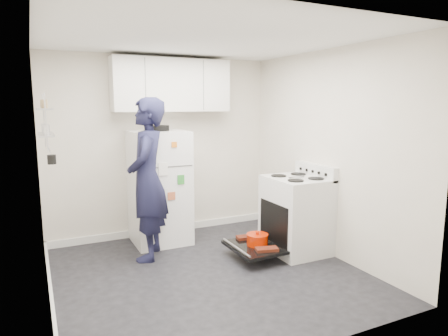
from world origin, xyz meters
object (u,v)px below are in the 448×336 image
electric_range (295,215)px  refrigerator (159,187)px  person (147,179)px  open_oven_door (255,244)px

electric_range → refrigerator: refrigerator is taller
refrigerator → person: person is taller
open_oven_door → person: person is taller
electric_range → refrigerator: bearing=142.3°
electric_range → refrigerator: (-1.42, 1.10, 0.29)m
person → refrigerator: bearing=173.1°
electric_range → open_oven_door: size_ratio=1.56×
electric_range → open_oven_door: 0.64m
refrigerator → person: bearing=-120.4°
refrigerator → open_oven_door: bearing=-52.1°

